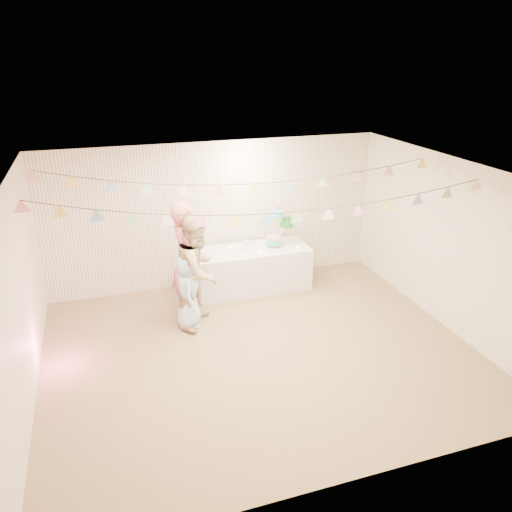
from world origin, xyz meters
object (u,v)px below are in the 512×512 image
object	(u,v)px
person_child	(188,291)
person_adult_b	(198,271)
cake_stand	(280,228)
table	(252,269)
person_adult_a	(187,261)

from	to	relation	value
person_child	person_adult_b	bearing A→B (deg)	-67.12
cake_stand	person_adult_b	distance (m)	1.95
table	person_adult_b	xyz separation A→B (m)	(-1.14, -0.91, 0.51)
person_adult_a	person_adult_b	size ratio (longest dim) A/B	1.10
table	person_adult_a	bearing A→B (deg)	-151.66
person_adult_a	person_adult_b	world-z (taller)	person_adult_a
person_adult_a	person_adult_b	xyz separation A→B (m)	(0.13, -0.22, -0.09)
person_adult_b	person_adult_a	bearing A→B (deg)	64.23
table	person_child	world-z (taller)	person_child
person_adult_a	person_child	size ratio (longest dim) A/B	1.65
cake_stand	person_adult_a	distance (m)	1.97
person_adult_b	person_child	xyz separation A→B (m)	(-0.19, -0.05, -0.30)
person_adult_b	cake_stand	bearing A→B (deg)	-27.53
table	person_adult_b	world-z (taller)	person_adult_b
person_adult_a	person_child	bearing A→B (deg)	163.80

